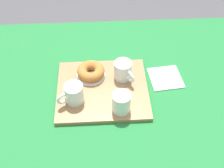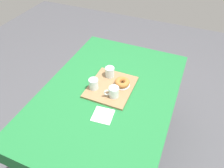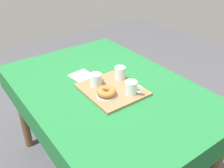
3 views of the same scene
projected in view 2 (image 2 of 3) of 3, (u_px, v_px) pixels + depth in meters
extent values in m
plane|color=#47474C|center=(109.00, 146.00, 2.17)|extent=(6.00, 6.00, 0.00)
cube|color=#1E6B33|center=(108.00, 94.00, 1.66)|extent=(1.46, 1.01, 0.03)
cube|color=#1E6B33|center=(170.00, 121.00, 1.57)|extent=(1.46, 0.01, 0.14)
cube|color=#1E6B33|center=(56.00, 85.00, 1.86)|extent=(1.46, 0.01, 0.14)
cube|color=#1E6B33|center=(136.00, 54.00, 2.21)|extent=(0.01, 1.01, 0.14)
cylinder|color=brown|center=(168.00, 91.00, 2.23)|extent=(0.06, 0.06, 0.75)
cylinder|color=brown|center=(98.00, 72.00, 2.47)|extent=(0.06, 0.06, 0.75)
cube|color=olive|center=(112.00, 87.00, 1.68)|extent=(0.38, 0.34, 0.02)
cylinder|color=silver|center=(110.00, 72.00, 1.74)|extent=(0.08, 0.08, 0.08)
cylinder|color=#B27523|center=(110.00, 73.00, 1.74)|extent=(0.07, 0.07, 0.06)
torus|color=silver|center=(109.00, 68.00, 1.78)|extent=(0.05, 0.04, 0.05)
cylinder|color=silver|center=(114.00, 92.00, 1.57)|extent=(0.08, 0.08, 0.08)
cylinder|color=#B27523|center=(114.00, 93.00, 1.57)|extent=(0.07, 0.07, 0.06)
torus|color=silver|center=(107.00, 93.00, 1.56)|extent=(0.04, 0.05, 0.05)
cylinder|color=silver|center=(94.00, 84.00, 1.63)|extent=(0.07, 0.07, 0.09)
cylinder|color=silver|center=(94.00, 86.00, 1.64)|extent=(0.06, 0.06, 0.04)
cylinder|color=silver|center=(122.00, 85.00, 1.68)|extent=(0.13, 0.13, 0.01)
torus|color=#A3662D|center=(122.00, 82.00, 1.66)|extent=(0.12, 0.12, 0.04)
cube|color=white|center=(103.00, 115.00, 1.47)|extent=(0.15, 0.15, 0.01)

